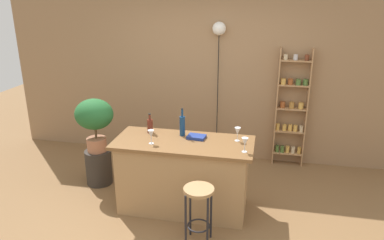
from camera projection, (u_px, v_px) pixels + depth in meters
name	position (u px, v px, depth m)	size (l,w,h in m)	color
ground	(178.00, 221.00, 4.28)	(12.00, 12.00, 0.00)	brown
back_wall	(207.00, 69.00, 5.62)	(6.40, 0.10, 2.80)	#997551
kitchen_counter	(184.00, 175.00, 4.41)	(1.63, 0.71, 0.88)	#A87F51
bar_stool	(199.00, 203.00, 3.76)	(0.31, 0.31, 0.65)	black
spice_shelf	(291.00, 109.00, 5.42)	(0.46, 0.12, 1.78)	tan
plant_stool	(99.00, 167.00, 5.07)	(0.36, 0.36, 0.48)	#2D2823
potted_plant	(94.00, 118.00, 4.83)	(0.51, 0.46, 0.73)	#A86B4C
bottle_wine_red	(150.00, 126.00, 4.50)	(0.07, 0.07, 0.25)	#5B2319
bottle_soda_blue	(182.00, 125.00, 4.40)	(0.07, 0.07, 0.35)	navy
wine_glass_left	(245.00, 142.00, 3.95)	(0.07, 0.07, 0.16)	silver
wine_glass_center	(238.00, 131.00, 4.24)	(0.07, 0.07, 0.16)	silver
wine_glass_right	(151.00, 134.00, 4.17)	(0.07, 0.07, 0.16)	silver
cookbook	(196.00, 137.00, 4.35)	(0.21, 0.15, 0.04)	navy
pendant_globe_light	(219.00, 31.00, 5.29)	(0.20, 0.20, 2.12)	black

